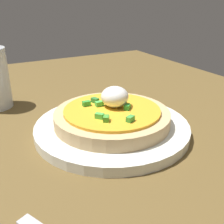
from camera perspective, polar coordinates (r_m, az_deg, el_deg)
The scene contains 3 objects.
dining_table at distance 45.84cm, azimuth 10.15°, elevation -6.90°, with size 125.18×72.76×3.48cm, color brown.
plate at distance 45.34cm, azimuth -0.00°, elevation -3.23°, with size 25.04×25.04×1.56cm, color white.
pizza at distance 44.48cm, azimuth 0.03°, elevation -0.63°, with size 18.69×18.69×5.84cm.
Camera 1 is at (30.28, -25.72, 24.60)cm, focal length 44.21 mm.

